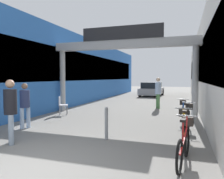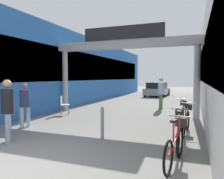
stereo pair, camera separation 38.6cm
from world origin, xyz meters
name	(u,v)px [view 1 (the left image)]	position (x,y,z in m)	size (l,w,h in m)	color
ground_plane	(23,172)	(0.00, 0.00, 0.00)	(80.00, 80.00, 0.00)	gray
storefront_left	(71,71)	(-5.09, 11.00, 2.29)	(3.00, 26.00, 4.59)	blue
storefront_right	(224,69)	(5.09, 11.00, 2.29)	(3.00, 26.00, 4.59)	beige
arcade_sign_gateway	(122,52)	(0.00, 6.96, 3.04)	(7.40, 0.47, 4.26)	#B2B2B2
pedestrian_with_dog	(10,107)	(-1.55, 1.35, 1.01)	(0.48, 0.48, 1.75)	#8C9EB2
pedestrian_companion	(25,103)	(-2.46, 2.98, 0.91)	(0.44, 0.44, 1.60)	#A5BFE0
pedestrian_carrying_crate	(158,91)	(1.44, 9.51, 1.04)	(0.45, 0.45, 1.80)	#4C7F47
bicycle_red_nearest	(184,143)	(2.92, 1.44, 0.44)	(0.46, 1.68, 0.98)	black
bicycle_orange_second	(184,129)	(2.90, 2.66, 0.44)	(0.46, 1.69, 0.98)	black
bicycle_black_third	(188,119)	(3.03, 4.19, 0.44)	(0.46, 1.69, 0.98)	black
bicycle_blue_farthest	(183,113)	(2.87, 5.39, 0.44)	(0.46, 1.69, 0.98)	black
bollard_post_metal	(106,123)	(0.76, 2.57, 0.49)	(0.10, 0.10, 0.96)	gray
cafe_chair_aluminium_nearer	(62,104)	(-2.72, 5.84, 0.54)	(0.53, 0.53, 0.89)	gray
parked_car_silver	(152,89)	(-0.15, 18.04, 0.64)	(2.03, 4.11, 1.33)	#99999E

